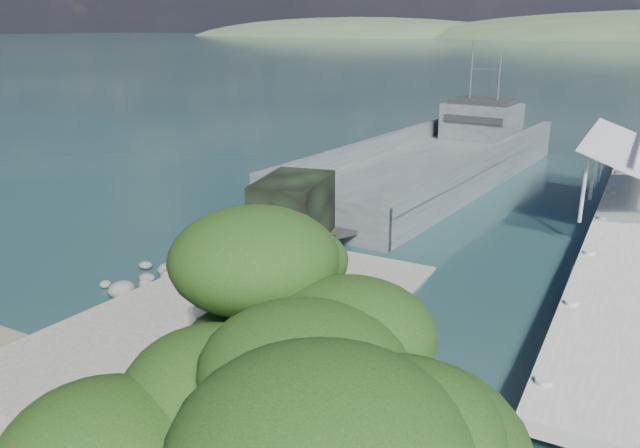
% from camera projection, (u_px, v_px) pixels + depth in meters
% --- Properties ---
extents(ground, '(1400.00, 1400.00, 0.00)m').
position_uv_depth(ground, '(253.00, 313.00, 25.04)').
color(ground, '#173639').
rests_on(ground, ground).
extents(boat_ramp, '(10.00, 18.00, 0.50)m').
position_uv_depth(boat_ramp, '(238.00, 317.00, 24.12)').
color(boat_ramp, slate).
rests_on(boat_ramp, ground).
extents(shoreline_rocks, '(3.20, 5.60, 0.90)m').
position_uv_depth(shoreline_rocks, '(145.00, 280.00, 28.25)').
color(shoreline_rocks, '#50514E').
rests_on(shoreline_rocks, ground).
extents(pier, '(6.40, 44.00, 6.10)m').
position_uv_depth(pier, '(639.00, 204.00, 34.44)').
color(pier, gray).
rests_on(pier, ground).
extents(landing_craft, '(11.94, 35.98, 10.51)m').
position_uv_depth(landing_craft, '(429.00, 171.00, 45.41)').
color(landing_craft, '#3E474A').
rests_on(landing_craft, ground).
extents(military_truck, '(4.46, 9.49, 4.24)m').
position_uv_depth(military_truck, '(280.00, 237.00, 25.97)').
color(military_truck, black).
rests_on(military_truck, boat_ramp).
extents(soldier, '(0.75, 0.71, 1.72)m').
position_uv_depth(soldier, '(203.00, 286.00, 24.19)').
color(soldier, black).
rests_on(soldier, boat_ramp).
extents(overhang_tree, '(8.26, 7.61, 7.50)m').
position_uv_depth(overhang_tree, '(297.00, 350.00, 10.12)').
color(overhang_tree, '#372516').
rests_on(overhang_tree, ground).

